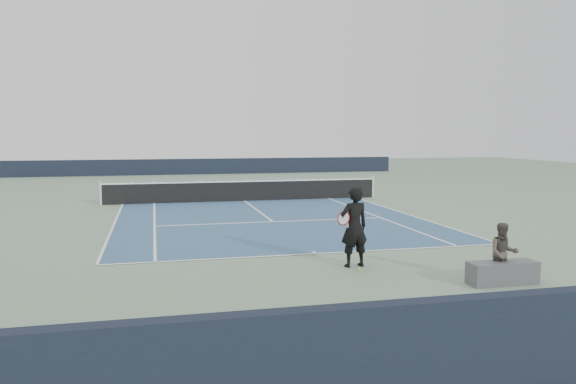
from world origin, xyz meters
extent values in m
plane|color=slate|center=(0.00, 0.00, 0.00)|extent=(80.00, 80.00, 0.00)
cube|color=#325578|center=(0.00, 0.00, 0.01)|extent=(10.97, 23.77, 0.01)
cylinder|color=silver|center=(-6.40, 0.00, 0.54)|extent=(0.10, 0.10, 1.07)
cylinder|color=silver|center=(6.40, 0.00, 0.54)|extent=(0.10, 0.10, 1.07)
cube|color=black|center=(0.00, 0.00, 0.46)|extent=(12.80, 0.03, 0.90)
cube|color=white|center=(0.00, 0.00, 0.93)|extent=(12.80, 0.04, 0.06)
cube|color=black|center=(0.00, 17.88, 0.60)|extent=(30.00, 0.25, 1.20)
cube|color=black|center=(0.00, -19.88, 0.60)|extent=(30.00, 0.25, 1.20)
imported|color=black|center=(0.48, -13.41, 0.96)|extent=(0.79, 0.61, 1.91)
torus|color=maroon|center=(0.20, -13.46, 1.18)|extent=(0.34, 0.18, 0.36)
cylinder|color=white|center=(0.20, -13.46, 1.18)|extent=(0.29, 0.14, 0.32)
cylinder|color=white|center=(0.32, -13.43, 0.92)|extent=(0.08, 0.13, 0.27)
sphere|color=#BDE32E|center=(0.45, -13.84, 0.03)|extent=(0.07, 0.07, 0.07)
cube|color=#4D4E52|center=(2.99, -15.60, 0.24)|extent=(1.56, 0.92, 0.48)
imported|color=#474139|center=(2.99, -15.60, 0.66)|extent=(0.74, 0.66, 1.27)
camera|label=1|loc=(-4.09, -25.77, 3.16)|focal=35.00mm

